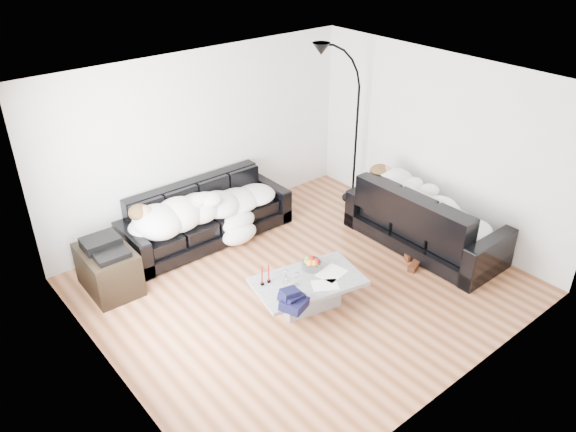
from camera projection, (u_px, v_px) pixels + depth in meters
ground at (303, 286)px, 7.21m from camera, size 5.00×5.00×0.00m
wall_back at (202, 141)px, 8.08m from camera, size 5.00×0.02×2.60m
wall_left at (100, 275)px, 5.19m from camera, size 0.02×4.50×2.60m
wall_right at (437, 144)px, 7.96m from camera, size 0.02×4.50×2.60m
ceiling at (306, 87)px, 5.93m from camera, size 5.00×5.00×0.00m
sofa_back at (207, 214)px, 8.03m from camera, size 2.48×0.86×0.81m
sofa_right at (426, 218)px, 7.84m from camera, size 0.96×2.24×0.91m
sleeper_back at (207, 201)px, 7.89m from camera, size 2.10×0.73×0.42m
sleeper_right at (428, 205)px, 7.74m from camera, size 0.81×1.92×0.47m
teal_cushion at (387, 185)px, 8.14m from camera, size 0.42×0.38×0.20m
coffee_table at (308, 292)px, 6.79m from camera, size 1.42×1.00×0.38m
fruit_bowl at (312, 263)px, 6.87m from camera, size 0.27×0.27×0.15m
wine_glass_a at (285, 276)px, 6.62m from camera, size 0.08×0.08×0.17m
wine_glass_b at (287, 284)px, 6.46m from camera, size 0.10×0.10×0.19m
wine_glass_c at (297, 279)px, 6.56m from camera, size 0.09×0.09×0.17m
candle_left at (262, 276)px, 6.54m from camera, size 0.05×0.05×0.25m
candle_right at (269, 274)px, 6.59m from camera, size 0.05×0.05×0.24m
newspaper_a at (332, 273)px, 6.80m from camera, size 0.39×0.32×0.01m
newspaper_b at (325, 285)px, 6.59m from camera, size 0.38×0.35×0.01m
navy_jacket at (290, 295)px, 6.17m from camera, size 0.37×0.33×0.16m
shoes at (414, 261)px, 7.62m from camera, size 0.49×0.38×0.10m
av_cabinet at (109, 270)px, 7.03m from camera, size 0.59×0.85×0.58m
stereo at (104, 246)px, 6.85m from camera, size 0.45×0.35×0.13m
floor_lamp at (356, 132)px, 8.75m from camera, size 0.87×0.41×2.32m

